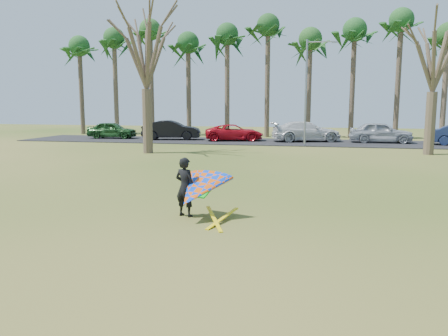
% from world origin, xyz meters
% --- Properties ---
extents(ground, '(100.00, 100.00, 0.00)m').
position_xyz_m(ground, '(0.00, 0.00, 0.00)').
color(ground, '#23480F').
rests_on(ground, ground).
extents(parking_strip, '(46.00, 7.00, 0.06)m').
position_xyz_m(parking_strip, '(0.00, 25.00, 0.03)').
color(parking_strip, black).
rests_on(parking_strip, ground).
extents(palm_0, '(4.84, 4.84, 10.84)m').
position_xyz_m(palm_0, '(-22.00, 31.00, 9.17)').
color(palm_0, '#453629').
rests_on(palm_0, ground).
extents(palm_1, '(4.84, 4.84, 11.54)m').
position_xyz_m(palm_1, '(-18.00, 31.00, 9.85)').
color(palm_1, '#4E402F').
rests_on(palm_1, ground).
extents(palm_2, '(4.84, 4.84, 12.24)m').
position_xyz_m(palm_2, '(-14.00, 31.00, 10.52)').
color(palm_2, '#4F3E2F').
rests_on(palm_2, ground).
extents(palm_3, '(4.84, 4.84, 10.84)m').
position_xyz_m(palm_3, '(-10.00, 31.00, 9.17)').
color(palm_3, '#4A3C2C').
rests_on(palm_3, ground).
extents(palm_4, '(4.84, 4.84, 11.54)m').
position_xyz_m(palm_4, '(-6.00, 31.00, 9.85)').
color(palm_4, brown).
rests_on(palm_4, ground).
extents(palm_5, '(4.84, 4.84, 12.24)m').
position_xyz_m(palm_5, '(-2.00, 31.00, 10.52)').
color(palm_5, '#4C3A2D').
rests_on(palm_5, ground).
extents(palm_6, '(4.84, 4.84, 10.84)m').
position_xyz_m(palm_6, '(2.00, 31.00, 9.17)').
color(palm_6, '#4D3D2E').
rests_on(palm_6, ground).
extents(palm_7, '(4.84, 4.84, 11.54)m').
position_xyz_m(palm_7, '(6.00, 31.00, 9.85)').
color(palm_7, '#48382B').
rests_on(palm_7, ground).
extents(palm_8, '(4.84, 4.84, 12.24)m').
position_xyz_m(palm_8, '(10.00, 31.00, 10.52)').
color(palm_8, '#46382A').
rests_on(palm_8, ground).
extents(palm_9, '(4.84, 4.84, 10.84)m').
position_xyz_m(palm_9, '(14.00, 31.00, 9.17)').
color(palm_9, '#4E3D2F').
rests_on(palm_9, ground).
extents(bare_tree_left, '(6.60, 6.60, 9.70)m').
position_xyz_m(bare_tree_left, '(-8.00, 15.00, 6.92)').
color(bare_tree_left, brown).
rests_on(bare_tree_left, ground).
extents(bare_tree_right, '(6.27, 6.27, 9.21)m').
position_xyz_m(bare_tree_right, '(10.00, 18.00, 6.57)').
color(bare_tree_right, '#453929').
rests_on(bare_tree_right, ground).
extents(streetlight, '(2.28, 0.18, 8.00)m').
position_xyz_m(streetlight, '(2.16, 22.00, 4.46)').
color(streetlight, gray).
rests_on(streetlight, ground).
extents(car_0, '(4.64, 2.21, 1.53)m').
position_xyz_m(car_0, '(-15.82, 25.48, 0.82)').
color(car_0, '#1C461C').
rests_on(car_0, parking_strip).
extents(car_1, '(5.42, 2.70, 1.71)m').
position_xyz_m(car_1, '(-9.89, 25.20, 0.91)').
color(car_1, black).
rests_on(car_1, parking_strip).
extents(car_2, '(5.47, 3.43, 1.41)m').
position_xyz_m(car_2, '(-4.17, 25.32, 0.76)').
color(car_2, '#B70E1A').
rests_on(car_2, parking_strip).
extents(car_3, '(6.26, 3.81, 1.70)m').
position_xyz_m(car_3, '(2.01, 25.75, 0.91)').
color(car_3, silver).
rests_on(car_3, parking_strip).
extents(car_4, '(5.05, 2.03, 1.72)m').
position_xyz_m(car_4, '(8.06, 25.89, 0.92)').
color(car_4, '#9CA1A9').
rests_on(car_4, parking_strip).
extents(kite_flyer, '(2.13, 2.39, 2.02)m').
position_xyz_m(kite_flyer, '(-0.24, -0.54, 0.85)').
color(kite_flyer, black).
rests_on(kite_flyer, ground).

